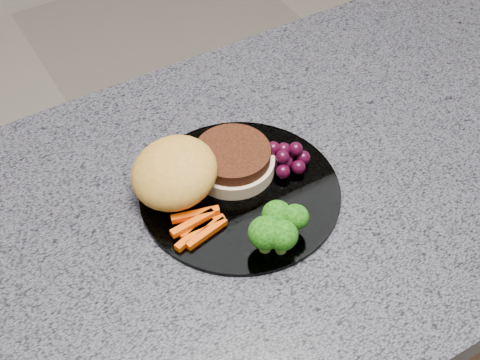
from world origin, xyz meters
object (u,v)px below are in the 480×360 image
island_cabinet (289,345)px  grape_bunch (286,157)px  burger (196,170)px  plate (240,192)px

island_cabinet → grape_bunch: 0.49m
burger → island_cabinet: bearing=-24.8°
island_cabinet → burger: bearing=159.0°
plate → burger: size_ratio=1.29×
plate → burger: (-0.04, 0.04, 0.03)m
island_cabinet → grape_bunch: (-0.02, 0.02, 0.49)m
burger → grape_bunch: size_ratio=3.31×
plate → burger: 0.06m
grape_bunch → plate: bearing=-174.0°
plate → grape_bunch: size_ratio=4.28×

